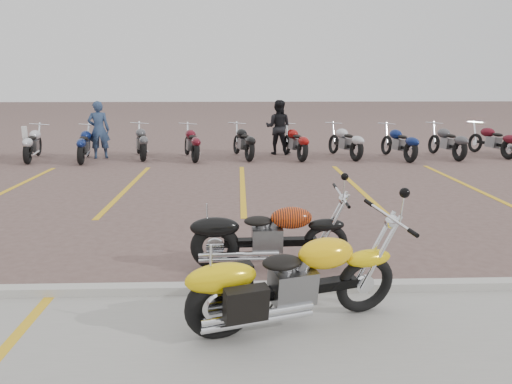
{
  "coord_description": "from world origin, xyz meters",
  "views": [
    {
      "loc": [
        -0.09,
        -7.54,
        2.49
      ],
      "look_at": [
        0.18,
        0.16,
        0.75
      ],
      "focal_mm": 35.0,
      "sensor_mm": 36.0,
      "label": 1
    }
  ],
  "objects_px": {
    "yellow_cruiser": "(289,283)",
    "flame_cruiser": "(266,237)",
    "person_a": "(99,130)",
    "person_b": "(278,127)",
    "bollard": "(26,142)"
  },
  "relations": [
    {
      "from": "yellow_cruiser",
      "to": "flame_cruiser",
      "type": "xyz_separation_m",
      "value": [
        -0.15,
        1.62,
        -0.04
      ]
    },
    {
      "from": "flame_cruiser",
      "to": "person_a",
      "type": "relative_size",
      "value": 1.15
    },
    {
      "from": "person_b",
      "to": "person_a",
      "type": "bearing_deg",
      "value": 22.93
    },
    {
      "from": "person_b",
      "to": "bollard",
      "type": "bearing_deg",
      "value": 18.11
    },
    {
      "from": "flame_cruiser",
      "to": "person_a",
      "type": "height_order",
      "value": "person_a"
    },
    {
      "from": "yellow_cruiser",
      "to": "bollard",
      "type": "distance_m",
      "value": 13.97
    },
    {
      "from": "person_a",
      "to": "person_b",
      "type": "height_order",
      "value": "person_a"
    },
    {
      "from": "yellow_cruiser",
      "to": "flame_cruiser",
      "type": "relative_size",
      "value": 1.06
    },
    {
      "from": "flame_cruiser",
      "to": "bollard",
      "type": "xyz_separation_m",
      "value": [
        -7.33,
        10.19,
        0.07
      ]
    },
    {
      "from": "person_a",
      "to": "person_b",
      "type": "relative_size",
      "value": 1.01
    },
    {
      "from": "person_a",
      "to": "bollard",
      "type": "distance_m",
      "value": 2.58
    },
    {
      "from": "flame_cruiser",
      "to": "bollard",
      "type": "bearing_deg",
      "value": 123.76
    },
    {
      "from": "yellow_cruiser",
      "to": "bollard",
      "type": "xyz_separation_m",
      "value": [
        -7.48,
        11.81,
        0.03
      ]
    },
    {
      "from": "flame_cruiser",
      "to": "person_a",
      "type": "xyz_separation_m",
      "value": [
        -4.82,
        9.79,
        0.48
      ]
    },
    {
      "from": "person_b",
      "to": "bollard",
      "type": "height_order",
      "value": "person_b"
    }
  ]
}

